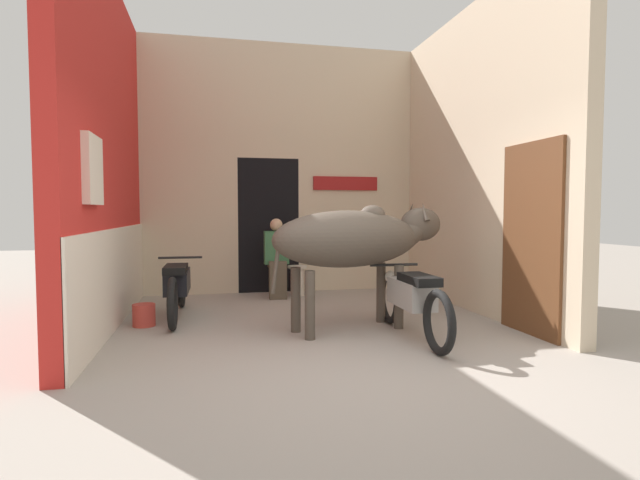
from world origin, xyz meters
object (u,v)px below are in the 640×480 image
motorcycle_far (177,285)px  shopkeeper_seated (277,256)px  cow (357,239)px  plastic_stool (297,280)px  motorcycle_near (411,298)px  bucket (144,315)px

motorcycle_far → shopkeeper_seated: (1.42, 1.19, 0.24)m
cow → motorcycle_far: size_ratio=1.12×
cow → plastic_stool: size_ratio=4.70×
shopkeeper_seated → plastic_stool: size_ratio=2.58×
motorcycle_near → plastic_stool: (-0.74, 2.88, -0.17)m
plastic_stool → shopkeeper_seated: bearing=-157.5°
cow → motorcycle_near: cow is taller
motorcycle_far → shopkeeper_seated: bearing=39.9°
cow → plastic_stool: (-0.28, 2.40, -0.78)m
cow → motorcycle_near: (0.46, -0.48, -0.61)m
motorcycle_far → shopkeeper_seated: 1.86m
bucket → shopkeeper_seated: bearing=41.7°
shopkeeper_seated → plastic_stool: shopkeeper_seated is taller
cow → plastic_stool: 2.54m
plastic_stool → bucket: size_ratio=1.84×
shopkeeper_seated → cow: bearing=-74.5°
motorcycle_near → motorcycle_far: 2.95m
bucket → motorcycle_far: bearing=47.6°
motorcycle_near → bucket: size_ratio=7.61×
shopkeeper_seated → bucket: size_ratio=4.76×
motorcycle_near → shopkeeper_seated: shopkeeper_seated is taller
motorcycle_near → motorcycle_far: motorcycle_near is taller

